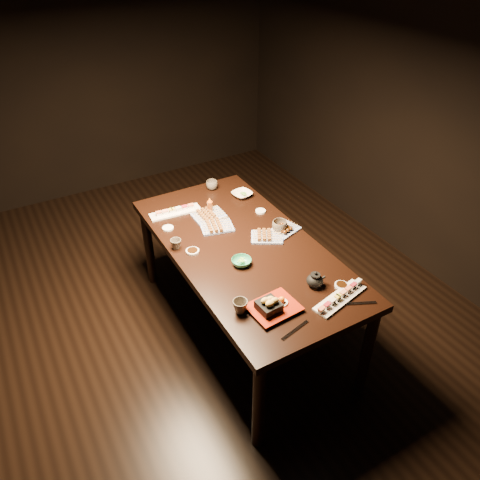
% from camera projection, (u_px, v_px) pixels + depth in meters
% --- Properties ---
extents(ground, '(5.00, 5.00, 0.00)m').
position_uv_depth(ground, '(201.00, 328.00, 3.49)').
color(ground, black).
rests_on(ground, ground).
extents(dining_table, '(0.96, 1.83, 0.75)m').
position_uv_depth(dining_table, '(244.00, 289.00, 3.28)').
color(dining_table, black).
rests_on(dining_table, ground).
extents(sushi_platter_near, '(0.38, 0.19, 0.05)m').
position_uv_depth(sushi_platter_near, '(340.00, 296.00, 2.64)').
color(sushi_platter_near, white).
rests_on(sushi_platter_near, dining_table).
extents(sushi_platter_far, '(0.38, 0.13, 0.05)m').
position_uv_depth(sushi_platter_far, '(175.00, 210.00, 3.39)').
color(sushi_platter_far, white).
rests_on(sushi_platter_far, dining_table).
extents(yakitori_plate_center, '(0.25, 0.21, 0.06)m').
position_uv_depth(yakitori_plate_center, '(217.00, 225.00, 3.22)').
color(yakitori_plate_center, '#828EB6').
rests_on(yakitori_plate_center, dining_table).
extents(yakitori_plate_right, '(0.26, 0.24, 0.05)m').
position_uv_depth(yakitori_plate_right, '(267.00, 235.00, 3.13)').
color(yakitori_plate_right, '#828EB6').
rests_on(yakitori_plate_right, dining_table).
extents(yakitori_plate_left, '(0.23, 0.17, 0.06)m').
position_uv_depth(yakitori_plate_left, '(208.00, 213.00, 3.35)').
color(yakitori_plate_left, '#828EB6').
rests_on(yakitori_plate_left, dining_table).
extents(tsukune_plate, '(0.23, 0.20, 0.05)m').
position_uv_depth(tsukune_plate, '(285.00, 228.00, 3.20)').
color(tsukune_plate, '#828EB6').
rests_on(tsukune_plate, dining_table).
extents(edamame_bowl_green, '(0.16, 0.16, 0.04)m').
position_uv_depth(edamame_bowl_green, '(241.00, 262.00, 2.90)').
color(edamame_bowl_green, '#2D8962').
rests_on(edamame_bowl_green, dining_table).
extents(edamame_bowl_cream, '(0.17, 0.17, 0.04)m').
position_uv_depth(edamame_bowl_cream, '(242.00, 194.00, 3.58)').
color(edamame_bowl_cream, '#FFECD0').
rests_on(edamame_bowl_cream, dining_table).
extents(tempura_tray, '(0.28, 0.23, 0.10)m').
position_uv_depth(tempura_tray, '(274.00, 303.00, 2.55)').
color(tempura_tray, black).
rests_on(tempura_tray, dining_table).
extents(teacup_near_left, '(0.10, 0.10, 0.08)m').
position_uv_depth(teacup_near_left, '(240.00, 306.00, 2.55)').
color(teacup_near_left, '#524A3F').
rests_on(teacup_near_left, dining_table).
extents(teacup_mid_right, '(0.13, 0.13, 0.08)m').
position_uv_depth(teacup_mid_right, '(280.00, 226.00, 3.18)').
color(teacup_mid_right, '#524A3F').
rests_on(teacup_mid_right, dining_table).
extents(teacup_far_left, '(0.09, 0.09, 0.07)m').
position_uv_depth(teacup_far_left, '(176.00, 244.00, 3.03)').
color(teacup_far_left, '#524A3F').
rests_on(teacup_far_left, dining_table).
extents(teacup_far_right, '(0.12, 0.12, 0.07)m').
position_uv_depth(teacup_far_right, '(212.00, 185.00, 3.67)').
color(teacup_far_right, '#524A3F').
rests_on(teacup_far_right, dining_table).
extents(teapot, '(0.14, 0.14, 0.10)m').
position_uv_depth(teapot, '(315.00, 279.00, 2.72)').
color(teapot, black).
rests_on(teapot, dining_table).
extents(condiment_bottle, '(0.05, 0.05, 0.13)m').
position_uv_depth(condiment_bottle, '(210.00, 205.00, 3.36)').
color(condiment_bottle, brown).
rests_on(condiment_bottle, dining_table).
extents(sauce_dish_west, '(0.11, 0.11, 0.02)m').
position_uv_depth(sauce_dish_west, '(193.00, 251.00, 3.01)').
color(sauce_dish_west, white).
rests_on(sauce_dish_west, dining_table).
extents(sauce_dish_east, '(0.09, 0.09, 0.01)m').
position_uv_depth(sauce_dish_east, '(261.00, 211.00, 3.41)').
color(sauce_dish_east, white).
rests_on(sauce_dish_east, dining_table).
extents(sauce_dish_se, '(0.08, 0.08, 0.01)m').
position_uv_depth(sauce_dish_se, '(341.00, 285.00, 2.74)').
color(sauce_dish_se, white).
rests_on(sauce_dish_se, dining_table).
extents(sauce_dish_nw, '(0.08, 0.08, 0.01)m').
position_uv_depth(sauce_dish_nw, '(168.00, 228.00, 3.23)').
color(sauce_dish_nw, white).
rests_on(sauce_dish_nw, dining_table).
extents(chopsticks_near, '(0.20, 0.06, 0.01)m').
position_uv_depth(chopsticks_near, '(295.00, 330.00, 2.45)').
color(chopsticks_near, black).
rests_on(chopsticks_near, dining_table).
extents(chopsticks_se, '(0.20, 0.11, 0.01)m').
position_uv_depth(chopsticks_se, '(357.00, 303.00, 2.62)').
color(chopsticks_se, black).
rests_on(chopsticks_se, dining_table).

